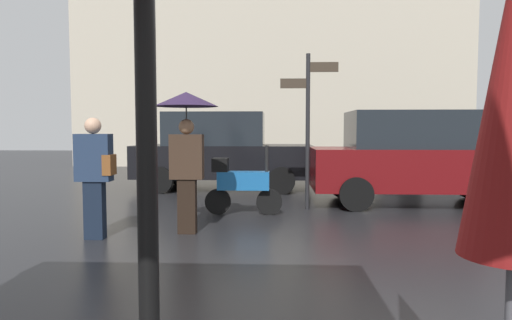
{
  "coord_description": "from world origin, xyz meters",
  "views": [
    {
      "loc": [
        0.21,
        -2.73,
        1.5
      ],
      "look_at": [
        -0.13,
        5.38,
        0.97
      ],
      "focal_mm": 31.78,
      "sensor_mm": 36.0,
      "label": 1
    }
  ],
  "objects": [
    {
      "name": "parked_car_left",
      "position": [
        3.05,
        6.51,
        0.95
      ],
      "size": [
        4.29,
        1.89,
        1.88
      ],
      "rotation": [
        0.0,
        0.0,
        0.22
      ],
      "color": "#590C0F",
      "rests_on": "ground"
    },
    {
      "name": "pedestrian_with_umbrella",
      "position": [
        -1.06,
        3.75,
        1.55
      ],
      "size": [
        0.92,
        0.92,
        2.05
      ],
      "rotation": [
        0.0,
        0.0,
        3.64
      ],
      "color": "black",
      "rests_on": "ground"
    },
    {
      "name": "pedestrian_with_bag",
      "position": [
        -2.26,
        3.36,
        0.95
      ],
      "size": [
        0.51,
        0.24,
        1.67
      ],
      "rotation": [
        0.0,
        0.0,
        3.24
      ],
      "color": "black",
      "rests_on": "ground"
    },
    {
      "name": "parked_car_distant",
      "position": [
        -1.15,
        8.79,
        0.98
      ],
      "size": [
        4.44,
        2.06,
        1.94
      ],
      "rotation": [
        0.0,
        0.0,
        3.44
      ],
      "color": "black",
      "rests_on": "ground"
    },
    {
      "name": "parked_scooter",
      "position": [
        -0.39,
        5.24,
        0.55
      ],
      "size": [
        1.38,
        0.32,
        1.23
      ],
      "rotation": [
        0.0,
        0.0,
        0.25
      ],
      "color": "black",
      "rests_on": "ground"
    },
    {
      "name": "street_signpost",
      "position": [
        0.83,
        5.85,
        1.78
      ],
      "size": [
        1.08,
        0.08,
        2.93
      ],
      "color": "black",
      "rests_on": "ground"
    },
    {
      "name": "parked_car_right",
      "position": [
        5.03,
        9.97,
        1.0
      ],
      "size": [
        4.22,
        1.94,
        1.97
      ],
      "rotation": [
        0.0,
        0.0,
        3.25
      ],
      "color": "gray",
      "rests_on": "ground"
    }
  ]
}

